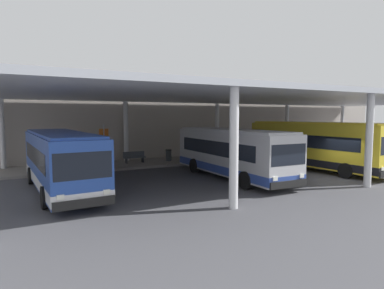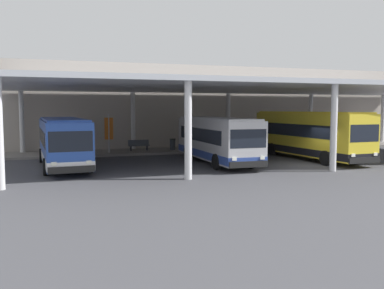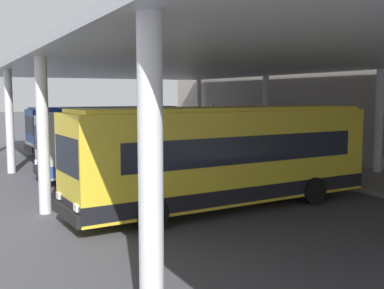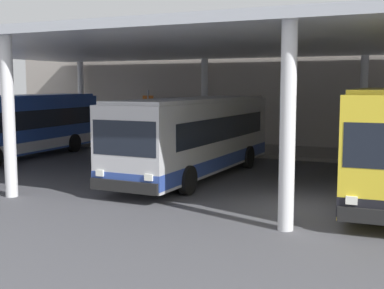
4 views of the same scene
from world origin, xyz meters
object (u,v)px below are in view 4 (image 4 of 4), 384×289
Objects in this scene: bus_second_bay at (196,136)px; banner_sign at (148,114)px; bus_nearest_bay at (20,125)px; trash_bin at (242,139)px; bench_waiting at (195,137)px.

bus_second_bay is 9.91m from banner_sign.
banner_sign is (-6.48, 7.49, 0.32)m from bus_second_bay.
bus_nearest_bay reaches higher than trash_bin.
banner_sign reaches higher than bus_nearest_bay.
bus_nearest_bay is 7.46m from banner_sign.
bus_second_bay is (10.25, -1.06, 0.00)m from bus_nearest_bay.
trash_bin is (2.95, -0.29, 0.01)m from bench_waiting.
bus_nearest_bay is at bearing 174.08° from bus_second_bay.
bus_nearest_bay and bus_second_bay have the same top height.
bench_waiting is 0.56× the size of banner_sign.
trash_bin is at bearing 36.81° from bus_nearest_bay.
bus_nearest_bay is 1.01× the size of bus_second_bay.
bench_waiting is at bearing 174.30° from trash_bin.
bus_nearest_bay is 11.75m from trash_bin.
banner_sign reaches higher than bus_second_bay.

